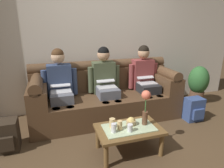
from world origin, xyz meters
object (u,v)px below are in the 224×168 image
object	(u,v)px
couch	(105,96)
person_right	(145,77)
snack_bowl	(131,122)
cup_near_right	(114,128)
backpack_left	(6,136)
coffee_table	(129,131)
potted_plant	(198,83)
person_left	(60,85)
cup_far_left	(130,128)
person_middle	(105,81)
cup_near_left	(112,123)
cup_far_center	(120,125)
flower_vase	(146,103)
backpack_right	(194,109)

from	to	relation	value
couch	person_right	world-z (taller)	person_right
snack_bowl	cup_near_right	distance (m)	0.29
backpack_left	coffee_table	bearing A→B (deg)	-18.96
potted_plant	person_left	bearing A→B (deg)	-179.85
person_right	cup_far_left	distance (m)	1.43
coffee_table	backpack_left	size ratio (longest dim) A/B	1.98
coffee_table	backpack_left	world-z (taller)	backpack_left
cup_far_left	person_right	bearing A→B (deg)	56.74
person_middle	coffee_table	world-z (taller)	person_middle
backpack_left	cup_near_left	bearing A→B (deg)	-18.92
person_middle	potted_plant	xyz separation A→B (m)	(1.95, 0.01, -0.23)
person_right	backpack_left	world-z (taller)	person_right
person_right	cup_far_center	world-z (taller)	person_right
flower_vase	person_right	bearing A→B (deg)	63.94
person_middle	cup_near_right	distance (m)	1.18
backpack_left	cup_far_left	bearing A→B (deg)	-22.44
person_right	flower_vase	world-z (taller)	person_right
person_right	coffee_table	bearing A→B (deg)	-124.53
backpack_left	potted_plant	size ratio (longest dim) A/B	0.53
cup_far_left	backpack_left	xyz separation A→B (m)	(-1.47, 0.61, -0.20)
person_left	person_right	world-z (taller)	same
couch	cup_far_left	distance (m)	1.18
person_left	potted_plant	distance (m)	2.71
cup_far_center	person_middle	bearing A→B (deg)	83.43
coffee_table	backpack_left	distance (m)	1.58
couch	flower_vase	world-z (taller)	couch
potted_plant	cup_far_left	bearing A→B (deg)	-149.15
backpack_left	person_left	bearing A→B (deg)	37.27
coffee_table	cup_far_center	bearing A→B (deg)	-174.62
cup_far_center	cup_far_left	distance (m)	0.13
cup_far_center	cup_far_left	world-z (taller)	cup_far_center
snack_bowl	cup_near_right	xyz separation A→B (m)	(-0.27, -0.10, 0.01)
person_left	backpack_right	xyz separation A→B (m)	(2.13, -0.60, -0.46)
person_left	person_right	bearing A→B (deg)	-0.00
couch	cup_near_right	xyz separation A→B (m)	(-0.22, -1.14, 0.04)
couch	person_middle	bearing A→B (deg)	-90.00
person_right	cup_far_center	distance (m)	1.42
person_left	couch	bearing A→B (deg)	0.34
cup_near_right	potted_plant	size ratio (longest dim) A/B	0.14
snack_bowl	backpack_left	distance (m)	1.62
cup_far_center	cup_far_left	bearing A→B (deg)	-39.03
flower_vase	cup_near_right	bearing A→B (deg)	-171.61
snack_bowl	cup_far_center	bearing A→B (deg)	-160.26
cup_near_left	coffee_table	bearing A→B (deg)	-19.23
person_left	flower_vase	bearing A→B (deg)	-47.96
backpack_right	cup_near_right	bearing A→B (deg)	-161.66
couch	potted_plant	world-z (taller)	couch
person_right	cup_near_right	xyz separation A→B (m)	(-0.96, -1.13, -0.25)
flower_vase	cup_far_left	xyz separation A→B (m)	(-0.25, -0.10, -0.24)
person_right	cup_near_right	distance (m)	1.51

